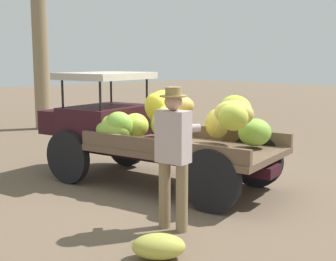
% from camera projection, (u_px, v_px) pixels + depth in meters
% --- Properties ---
extents(ground_plane, '(60.00, 60.00, 0.00)m').
position_uv_depth(ground_plane, '(176.00, 192.00, 7.45)').
color(ground_plane, brown).
extents(truck, '(4.66, 2.67, 1.90)m').
position_uv_depth(truck, '(147.00, 128.00, 7.91)').
color(truck, black).
rests_on(truck, ground).
extents(farmer, '(0.53, 0.49, 1.80)m').
position_uv_depth(farmer, '(174.00, 150.00, 5.68)').
color(farmer, '#887150').
rests_on(farmer, ground).
extents(loose_banana_bunch, '(0.63, 0.66, 0.29)m').
position_uv_depth(loose_banana_bunch, '(159.00, 246.00, 4.94)').
color(loose_banana_bunch, '#BCBA4A').
rests_on(loose_banana_bunch, ground).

